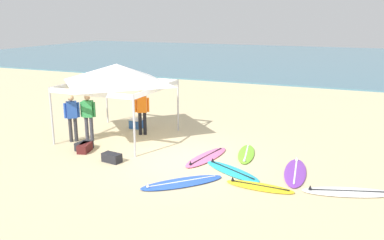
{
  "coord_description": "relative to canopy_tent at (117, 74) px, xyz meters",
  "views": [
    {
      "loc": [
        4.95,
        -10.88,
        4.4
      ],
      "look_at": [
        -0.16,
        1.25,
        1.0
      ],
      "focal_mm": 37.61,
      "sensor_mm": 36.0,
      "label": 1
    }
  ],
  "objects": [
    {
      "name": "ground_plane",
      "position": [
        3.18,
        -1.39,
        -2.39
      ],
      "size": [
        80.0,
        80.0,
        0.0
      ],
      "primitive_type": "plane",
      "color": "beige"
    },
    {
      "name": "sea",
      "position": [
        3.18,
        31.89,
        -2.34
      ],
      "size": [
        80.0,
        36.0,
        0.1
      ],
      "primitive_type": "cube",
      "color": "teal",
      "rests_on": "ground"
    },
    {
      "name": "canopy_tent",
      "position": [
        0.0,
        0.0,
        0.0
      ],
      "size": [
        3.44,
        3.44,
        2.75
      ],
      "color": "#B7B7BC",
      "rests_on": "ground"
    },
    {
      "name": "surfboard_purple",
      "position": [
        6.66,
        -1.11,
        -2.35
      ],
      "size": [
        0.87,
        2.34,
        0.19
      ],
      "color": "purple",
      "rests_on": "ground"
    },
    {
      "name": "surfboard_pink",
      "position": [
        3.83,
        -0.9,
        -2.35
      ],
      "size": [
        1.02,
        2.32,
        0.19
      ],
      "color": "pink",
      "rests_on": "ground"
    },
    {
      "name": "surfboard_white",
      "position": [
        8.11,
        -1.95,
        -2.35
      ],
      "size": [
        2.41,
        1.31,
        0.19
      ],
      "color": "white",
      "rests_on": "ground"
    },
    {
      "name": "surfboard_blue",
      "position": [
        3.94,
        -3.06,
        -2.35
      ],
      "size": [
        2.1,
        2.12,
        0.19
      ],
      "color": "blue",
      "rests_on": "ground"
    },
    {
      "name": "surfboard_cyan",
      "position": [
        4.93,
        -1.72,
        -2.35
      ],
      "size": [
        2.11,
        1.52,
        0.19
      ],
      "color": "#23B2CC",
      "rests_on": "ground"
    },
    {
      "name": "surfboard_yellow",
      "position": [
        5.94,
        -2.5,
        -2.35
      ],
      "size": [
        1.86,
        0.55,
        0.19
      ],
      "color": "yellow",
      "rests_on": "ground"
    },
    {
      "name": "surfboard_lime",
      "position": [
        4.92,
        -0.1,
        -2.35
      ],
      "size": [
        0.88,
        1.99,
        0.19
      ],
      "color": "#7AD12D",
      "rests_on": "ground"
    },
    {
      "name": "person_orange",
      "position": [
        0.63,
        0.64,
        -1.4
      ],
      "size": [
        0.49,
        0.37,
        1.71
      ],
      "color": "black",
      "rests_on": "ground"
    },
    {
      "name": "person_blue",
      "position": [
        -1.24,
        -1.1,
        -1.4
      ],
      "size": [
        0.42,
        0.41,
        1.71
      ],
      "color": "#2D2D33",
      "rests_on": "ground"
    },
    {
      "name": "person_green",
      "position": [
        -0.79,
        -0.76,
        -1.4
      ],
      "size": [
        0.52,
        0.33,
        1.71
      ],
      "color": "#383842",
      "rests_on": "ground"
    },
    {
      "name": "gear_bag_near_tent",
      "position": [
        1.24,
        -2.36,
        -2.25
      ],
      "size": [
        0.64,
        0.41,
        0.28
      ],
      "primitive_type": "cube",
      "rotation": [
        0.0,
        0.0,
        2.99
      ],
      "color": "#232328",
      "rests_on": "ground"
    },
    {
      "name": "gear_bag_by_pole",
      "position": [
        -0.31,
        -1.72,
        -2.25
      ],
      "size": [
        0.39,
        0.64,
        0.28
      ],
      "primitive_type": "cube",
      "rotation": [
        0.0,
        0.0,
        1.44
      ],
      "color": "#232328",
      "rests_on": "ground"
    },
    {
      "name": "gear_bag_on_sand",
      "position": [
        -0.14,
        -1.9,
        -2.25
      ],
      "size": [
        0.45,
        0.66,
        0.28
      ],
      "primitive_type": "cube",
      "rotation": [
        0.0,
        0.0,
        1.81
      ],
      "color": "#4C1919",
      "rests_on": "ground"
    },
    {
      "name": "cooler_box",
      "position": [
        -0.06,
        1.31,
        -2.19
      ],
      "size": [
        0.5,
        0.36,
        0.39
      ],
      "color": "#2D60B7",
      "rests_on": "ground"
    }
  ]
}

